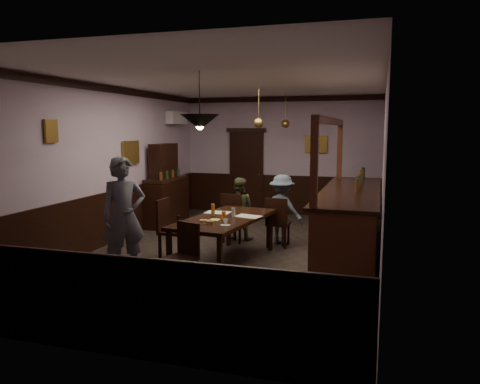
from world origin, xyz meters
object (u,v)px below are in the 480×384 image
at_px(chair_far_right, 277,220).
at_px(coffee_cup, 226,221).
at_px(person_standing, 124,217).
at_px(chair_side, 169,226).
at_px(pendant_brass_mid, 259,123).
at_px(dining_table, 225,221).
at_px(bar_counter, 351,220).
at_px(person_seated_left, 239,209).
at_px(soda_can, 224,215).
at_px(chair_near, 184,252).
at_px(chair_far_left, 233,216).
at_px(pendant_brass_far, 286,124).
at_px(person_seated_right, 282,210).
at_px(sideboard, 166,193).
at_px(pendant_iron, 200,122).

distance_m(chair_far_right, coffee_cup, 1.81).
bearing_deg(person_standing, coffee_cup, -20.40).
distance_m(chair_side, pendant_brass_mid, 2.89).
height_order(dining_table, bar_counter, bar_counter).
bearing_deg(chair_far_right, chair_side, 39.42).
bearing_deg(chair_side, dining_table, -85.57).
xyz_separation_m(person_seated_left, pendant_brass_mid, (0.30, 0.39, 1.68)).
bearing_deg(soda_can, chair_near, -98.78).
bearing_deg(chair_far_left, soda_can, 104.02).
bearing_deg(person_standing, pendant_brass_far, 30.67).
bearing_deg(soda_can, person_seated_right, 69.02).
height_order(soda_can, sideboard, sideboard).
height_order(chair_far_left, pendant_brass_far, pendant_brass_far).
height_order(person_seated_right, coffee_cup, person_seated_right).
relative_size(chair_side, soda_can, 8.51).
relative_size(person_seated_right, pendant_iron, 1.60).
relative_size(dining_table, pendant_brass_mid, 2.85).
bearing_deg(person_seated_right, chair_far_right, 103.11).
bearing_deg(pendant_brass_far, dining_table, -93.83).
bearing_deg(chair_far_left, person_standing, 71.32).
bearing_deg(bar_counter, pendant_iron, -136.58).
xyz_separation_m(chair_side, pendant_brass_far, (1.20, 3.80, 1.74)).
relative_size(chair_far_right, person_seated_left, 0.76).
relative_size(chair_far_right, person_standing, 0.52).
bearing_deg(coffee_cup, soda_can, 119.95).
xyz_separation_m(chair_far_left, sideboard, (-1.99, 1.19, 0.22)).
bearing_deg(pendant_brass_mid, pendant_brass_far, 83.38).
relative_size(chair_near, soda_can, 7.51).
bearing_deg(pendant_brass_far, soda_can, -93.30).
bearing_deg(chair_side, pendant_brass_far, -18.56).
xyz_separation_m(person_seated_right, coffee_cup, (-0.45, -2.02, 0.13)).
height_order(person_seated_left, pendant_iron, pendant_iron).
height_order(chair_far_left, person_seated_left, person_seated_left).
bearing_deg(soda_can, coffee_cup, -67.42).
xyz_separation_m(chair_far_left, chair_near, (0.12, -2.64, -0.03)).
xyz_separation_m(person_standing, pendant_brass_far, (1.45, 4.81, 1.40)).
relative_size(chair_far_left, coffee_cup, 12.01).
bearing_deg(person_standing, chair_near, -54.09).
distance_m(person_standing, person_seated_left, 2.88).
bearing_deg(soda_can, chair_far_left, 101.78).
relative_size(person_seated_right, pendant_brass_far, 1.64).
relative_size(person_standing, person_seated_right, 1.34).
xyz_separation_m(chair_near, person_seated_right, (0.80, 2.80, 0.17)).
distance_m(coffee_cup, sideboard, 3.91).
bearing_deg(chair_near, pendant_iron, 102.61).
distance_m(chair_far_right, person_seated_left, 0.96).
bearing_deg(sideboard, pendant_brass_mid, -12.74).
bearing_deg(dining_table, pendant_brass_mid, 88.61).
bearing_deg(pendant_brass_far, sideboard, -154.45).
bearing_deg(bar_counter, person_seated_right, 165.29).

